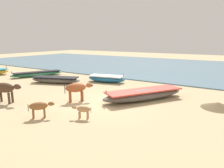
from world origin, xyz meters
TOP-DOWN VIEW (x-y plane):
  - ground at (0.00, 0.00)m, footprint 80.00×80.00m
  - sea_water at (0.00, 16.22)m, footprint 60.00×20.00m
  - fishing_boat_0 at (-9.64, 3.29)m, footprint 2.64×4.57m
  - fishing_boat_1 at (-5.93, 2.06)m, footprint 3.99×2.34m
  - fishing_boat_2 at (1.64, 1.53)m, footprint 3.61×4.85m
  - fishing_boat_6 at (-2.88, 4.47)m, footprint 3.17×1.68m
  - cow_adult_rust at (-1.28, -0.68)m, footprint 1.15×1.37m
  - calf_near_tan at (0.64, -2.45)m, footprint 0.83×0.47m
  - calf_far_brown at (-0.95, -3.39)m, footprint 0.86×0.92m
  - cow_second_adult_dark at (-4.24, -2.92)m, footprint 1.62×0.88m
  - debris_pile_0 at (5.28, 2.15)m, footprint 1.92×1.92m

SIDE VIEW (x-z plane):
  - ground at x=0.00m, z-range 0.00..0.00m
  - sea_water at x=0.00m, z-range 0.00..0.08m
  - debris_pile_0 at x=5.28m, z-range 0.00..0.29m
  - fishing_boat_0 at x=-9.64m, z-range -0.08..0.54m
  - fishing_boat_1 at x=-5.93m, z-range -0.08..0.61m
  - fishing_boat_6 at x=-2.88m, z-range -0.08..0.65m
  - fishing_boat_2 at x=1.64m, z-range -0.08..0.70m
  - calf_near_tan at x=0.64m, z-range 0.12..0.68m
  - calf_far_brown at x=-0.95m, z-range 0.15..0.85m
  - cow_adult_rust at x=-1.28m, z-range 0.22..1.22m
  - cow_second_adult_dark at x=-4.24m, z-range 0.24..1.31m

